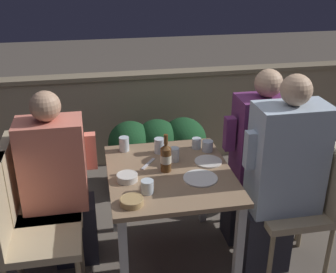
% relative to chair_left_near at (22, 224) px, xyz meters
% --- Properties ---
extents(ground_plane, '(16.00, 16.00, 0.00)m').
position_rel_chair_left_near_xyz_m(ground_plane, '(0.93, 0.18, -0.55)').
color(ground_plane, '#665B51').
extents(parapet_wall, '(9.00, 0.18, 0.94)m').
position_rel_chair_left_near_xyz_m(parapet_wall, '(0.93, 1.76, -0.08)').
color(parapet_wall, gray).
rests_on(parapet_wall, ground_plane).
extents(dining_table, '(0.80, 0.92, 0.71)m').
position_rel_chair_left_near_xyz_m(dining_table, '(0.93, 0.18, 0.06)').
color(dining_table, '#937556').
rests_on(dining_table, ground_plane).
extents(planter_hedge, '(0.89, 0.47, 0.64)m').
position_rel_chair_left_near_xyz_m(planter_hedge, '(1.01, 1.22, -0.20)').
color(planter_hedge, brown).
rests_on(planter_hedge, ground_plane).
extents(chair_left_near, '(0.47, 0.47, 0.93)m').
position_rel_chair_left_near_xyz_m(chair_left_near, '(0.00, 0.00, 0.00)').
color(chair_left_near, tan).
rests_on(chair_left_near, ground_plane).
extents(chair_left_far, '(0.47, 0.47, 0.93)m').
position_rel_chair_left_near_xyz_m(chair_left_far, '(0.01, 0.32, 0.00)').
color(chair_left_far, tan).
rests_on(chair_left_far, ground_plane).
extents(person_coral_top, '(0.49, 0.26, 1.26)m').
position_rel_chair_left_near_xyz_m(person_coral_top, '(0.21, 0.32, 0.08)').
color(person_coral_top, '#282833').
rests_on(person_coral_top, ground_plane).
extents(chair_right_near, '(0.47, 0.47, 0.93)m').
position_rel_chair_left_near_xyz_m(chair_right_near, '(1.82, 0.01, 0.00)').
color(chair_right_near, tan).
rests_on(chair_right_near, ground_plane).
extents(person_blue_shirt, '(0.51, 0.26, 1.38)m').
position_rel_chair_left_near_xyz_m(person_blue_shirt, '(1.62, 0.01, 0.14)').
color(person_blue_shirt, '#282833').
rests_on(person_blue_shirt, ground_plane).
extents(chair_right_far, '(0.47, 0.47, 0.93)m').
position_rel_chair_left_near_xyz_m(chair_right_far, '(1.80, 0.34, 0.00)').
color(chair_right_far, tan).
rests_on(chair_right_far, ground_plane).
extents(person_purple_stripe, '(0.48, 0.26, 1.32)m').
position_rel_chair_left_near_xyz_m(person_purple_stripe, '(1.59, 0.34, 0.11)').
color(person_purple_stripe, '#282833').
rests_on(person_purple_stripe, ground_plane).
extents(beer_bottle, '(0.07, 0.07, 0.26)m').
position_rel_chair_left_near_xyz_m(beer_bottle, '(0.90, 0.20, 0.26)').
color(beer_bottle, brown).
rests_on(beer_bottle, dining_table).
extents(plate_0, '(0.22, 0.22, 0.01)m').
position_rel_chair_left_near_xyz_m(plate_0, '(1.10, 0.05, 0.16)').
color(plate_0, white).
rests_on(plate_0, dining_table).
extents(plate_1, '(0.19, 0.19, 0.01)m').
position_rel_chair_left_near_xyz_m(plate_1, '(1.21, 0.26, 0.16)').
color(plate_1, silver).
rests_on(plate_1, dining_table).
extents(bowl_0, '(0.13, 0.13, 0.04)m').
position_rel_chair_left_near_xyz_m(bowl_0, '(0.64, 0.12, 0.18)').
color(bowl_0, silver).
rests_on(bowl_0, dining_table).
extents(bowl_1, '(0.14, 0.14, 0.04)m').
position_rel_chair_left_near_xyz_m(bowl_1, '(0.64, -0.16, 0.18)').
color(bowl_1, tan).
rests_on(bowl_1, dining_table).
extents(glass_cup_0, '(0.07, 0.07, 0.10)m').
position_rel_chair_left_near_xyz_m(glass_cup_0, '(0.66, 0.54, 0.21)').
color(glass_cup_0, silver).
rests_on(glass_cup_0, dining_table).
extents(glass_cup_1, '(0.08, 0.08, 0.08)m').
position_rel_chair_left_near_xyz_m(glass_cup_1, '(1.25, 0.43, 0.20)').
color(glass_cup_1, silver).
rests_on(glass_cup_1, dining_table).
extents(glass_cup_2, '(0.07, 0.07, 0.08)m').
position_rel_chair_left_near_xyz_m(glass_cup_2, '(1.18, 0.49, 0.20)').
color(glass_cup_2, silver).
rests_on(glass_cup_2, dining_table).
extents(glass_cup_3, '(0.08, 0.08, 0.08)m').
position_rel_chair_left_near_xyz_m(glass_cup_3, '(0.75, -0.05, 0.20)').
color(glass_cup_3, silver).
rests_on(glass_cup_3, dining_table).
extents(glass_cup_4, '(0.07, 0.07, 0.10)m').
position_rel_chair_left_near_xyz_m(glass_cup_4, '(0.98, 0.32, 0.21)').
color(glass_cup_4, silver).
rests_on(glass_cup_4, dining_table).
extents(glass_cup_5, '(0.07, 0.07, 0.11)m').
position_rel_chair_left_near_xyz_m(glass_cup_5, '(0.90, 0.46, 0.21)').
color(glass_cup_5, silver).
rests_on(glass_cup_5, dining_table).
extents(fork_0, '(0.12, 0.15, 0.01)m').
position_rel_chair_left_near_xyz_m(fork_0, '(0.80, 0.30, 0.16)').
color(fork_0, silver).
rests_on(fork_0, dining_table).
extents(potted_plant, '(0.36, 0.36, 0.77)m').
position_rel_chair_left_near_xyz_m(potted_plant, '(2.08, 0.77, -0.08)').
color(potted_plant, brown).
rests_on(potted_plant, ground_plane).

